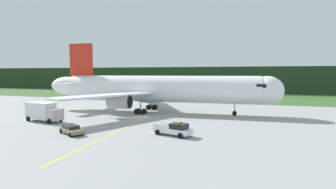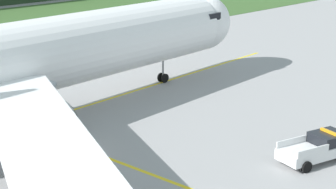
# 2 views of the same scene
# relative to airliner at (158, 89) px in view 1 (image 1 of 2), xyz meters

# --- Properties ---
(ground) EXTENTS (320.00, 320.00, 0.00)m
(ground) POSITION_rel_airliner_xyz_m (-1.10, -7.06, -5.10)
(ground) COLOR #969596
(grass_verge) EXTENTS (320.00, 36.70, 0.04)m
(grass_verge) POSITION_rel_airliner_xyz_m (-1.10, 40.80, -5.08)
(grass_verge) COLOR #395B2A
(grass_verge) RESTS_ON ground
(distant_tree_line) EXTENTS (288.00, 7.44, 11.42)m
(distant_tree_line) POSITION_rel_airliner_xyz_m (-1.10, 66.18, 0.61)
(distant_tree_line) COLOR #21351E
(distant_tree_line) RESTS_ON ground
(taxiway_centerline_main) EXTENTS (67.67, 4.21, 0.01)m
(taxiway_centerline_main) POSITION_rel_airliner_xyz_m (0.47, 0.03, -5.09)
(taxiway_centerline_main) COLOR yellow
(taxiway_centerline_main) RESTS_ON ground
(taxiway_centerline_spur) EXTENTS (1.85, 26.74, 0.01)m
(taxiway_centerline_spur) POSITION_rel_airliner_xyz_m (1.15, -22.84, -5.09)
(taxiway_centerline_spur) COLOR yellow
(taxiway_centerline_spur) RESTS_ON ground
(airliner) EXTENTS (53.25, 42.55, 15.63)m
(airliner) POSITION_rel_airliner_xyz_m (0.00, 0.00, 0.00)
(airliner) COLOR white
(airliner) RESTS_ON ground
(ops_pickup_truck) EXTENTS (5.86, 3.45, 1.94)m
(ops_pickup_truck) POSITION_rel_airliner_xyz_m (9.90, -20.03, -4.19)
(ops_pickup_truck) COLOR white
(ops_pickup_truck) RESTS_ON ground
(catering_truck) EXTENTS (7.55, 3.59, 3.56)m
(catering_truck) POSITION_rel_airliner_xyz_m (-15.61, -16.92, -3.29)
(catering_truck) COLOR #C0ADB2
(catering_truck) RESTS_ON ground
(staff_car) EXTENTS (4.76, 3.68, 1.30)m
(staff_car) POSITION_rel_airliner_xyz_m (-4.27, -23.79, -4.40)
(staff_car) COLOR olive
(staff_car) RESTS_ON ground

